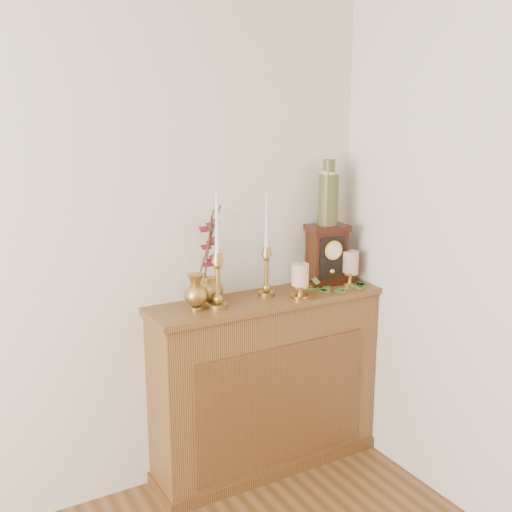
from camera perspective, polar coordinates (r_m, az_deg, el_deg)
room_walls at (r=0.38m, az=-16.72°, el=-6.31°), size 4.08×4.58×2.64m
console_shelf at (r=3.17m, az=1.11°, el=-12.44°), size 1.24×0.34×0.93m
candlestick_left at (r=2.77m, az=-3.67°, el=-1.48°), size 0.09×0.09×0.54m
candlestick_center at (r=2.96m, az=1.00°, el=-0.69°), size 0.09×0.09×0.51m
bud_vase at (r=2.77m, az=-5.76°, el=-3.50°), size 0.11×0.11×0.17m
ginger_jar at (r=2.88m, az=-4.48°, el=-0.17°), size 0.20×0.21×0.48m
pillar_candle_left at (r=2.95m, az=4.21°, el=-2.20°), size 0.10×0.10×0.19m
pillar_candle_right at (r=3.22m, az=8.94°, el=-0.92°), size 0.10×0.10×0.19m
ivy_garland at (r=3.09m, az=5.91°, el=-3.16°), size 0.47×0.20×0.08m
mantel_clock at (r=3.21m, az=6.77°, el=0.10°), size 0.23×0.18×0.32m
ceramic_vase at (r=3.16m, az=6.90°, el=5.70°), size 0.11×0.11×0.34m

